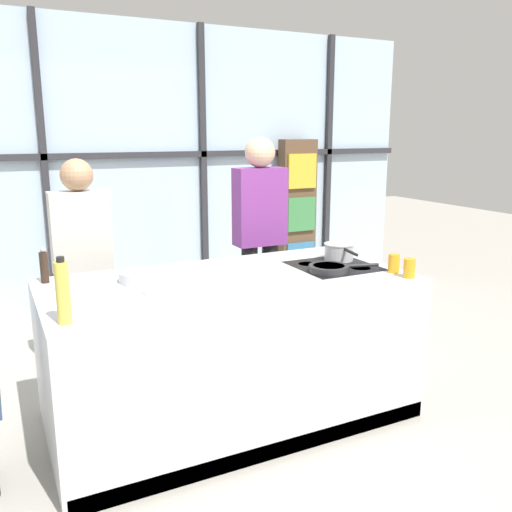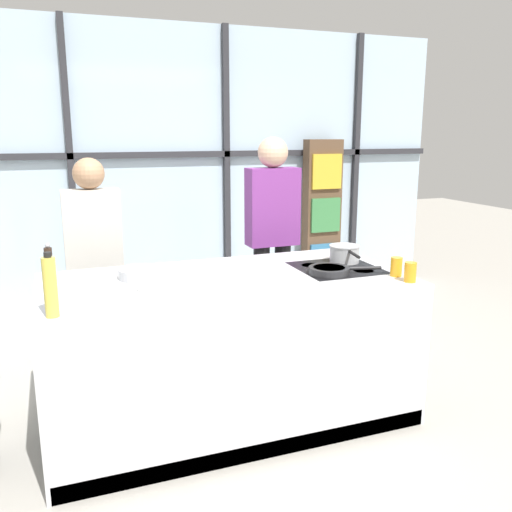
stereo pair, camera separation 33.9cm
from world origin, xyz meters
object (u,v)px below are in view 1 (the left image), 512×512
(pepper_grinder, at_px, (44,267))
(frying_pan, at_px, (330,268))
(juice_glass_far, at_px, (394,263))
(saucepan, at_px, (339,251))
(juice_glass_near, at_px, (409,268))
(oil_bottle, at_px, (63,292))
(spectator_center_left, at_px, (260,229))
(white_plate, at_px, (164,290))
(mixing_bowl, at_px, (142,276))
(spectator_far_left, at_px, (83,256))

(pepper_grinder, bearing_deg, frying_pan, -18.33)
(juice_glass_far, bearing_deg, pepper_grinder, 160.04)
(saucepan, height_order, pepper_grinder, pepper_grinder)
(juice_glass_near, bearing_deg, oil_bottle, 177.63)
(spectator_center_left, bearing_deg, oil_bottle, 38.59)
(frying_pan, bearing_deg, pepper_grinder, 161.67)
(white_plate, xyz_separation_m, mixing_bowl, (-0.05, 0.27, 0.03))
(juice_glass_near, bearing_deg, spectator_center_left, 101.53)
(saucepan, xyz_separation_m, juice_glass_near, (0.12, -0.57, -0.00))
(saucepan, distance_m, white_plate, 1.33)
(pepper_grinder, bearing_deg, oil_bottle, -89.27)
(white_plate, relative_size, juice_glass_far, 1.95)
(mixing_bowl, distance_m, juice_glass_near, 1.61)
(oil_bottle, bearing_deg, juice_glass_near, -2.37)
(frying_pan, bearing_deg, juice_glass_near, -41.98)
(white_plate, xyz_separation_m, pepper_grinder, (-0.57, 0.49, 0.09))
(mixing_bowl, height_order, oil_bottle, oil_bottle)
(oil_bottle, bearing_deg, pepper_grinder, 90.73)
(white_plate, bearing_deg, spectator_far_left, 104.12)
(frying_pan, height_order, oil_bottle, oil_bottle)
(spectator_center_left, xyz_separation_m, juice_glass_near, (0.29, -1.43, -0.04))
(frying_pan, relative_size, pepper_grinder, 2.14)
(mixing_bowl, relative_size, oil_bottle, 0.85)
(pepper_grinder, bearing_deg, spectator_far_left, 62.00)
(white_plate, relative_size, mixing_bowl, 0.85)
(spectator_center_left, bearing_deg, juice_glass_near, 101.53)
(white_plate, bearing_deg, oil_bottle, -152.27)
(mixing_bowl, bearing_deg, white_plate, -79.53)
(saucepan, xyz_separation_m, pepper_grinder, (-1.88, 0.29, 0.03))
(spectator_center_left, distance_m, frying_pan, 1.11)
(frying_pan, bearing_deg, saucepan, 45.72)
(mixing_bowl, distance_m, oil_bottle, 0.77)
(spectator_far_left, relative_size, frying_pan, 3.51)
(white_plate, distance_m, mixing_bowl, 0.27)
(spectator_far_left, distance_m, juice_glass_far, 2.13)
(mixing_bowl, height_order, pepper_grinder, pepper_grinder)
(saucepan, distance_m, juice_glass_far, 0.45)
(spectator_far_left, relative_size, spectator_center_left, 0.92)
(mixing_bowl, xyz_separation_m, oil_bottle, (-0.51, -0.56, 0.12))
(spectator_center_left, distance_m, juice_glass_far, 1.33)
(mixing_bowl, xyz_separation_m, juice_glass_near, (1.48, -0.64, 0.03))
(spectator_far_left, height_order, juice_glass_near, spectator_far_left)
(saucepan, distance_m, oil_bottle, 1.93)
(spectator_center_left, bearing_deg, saucepan, 101.58)
(spectator_far_left, relative_size, pepper_grinder, 7.51)
(white_plate, bearing_deg, juice_glass_far, -9.38)
(oil_bottle, distance_m, pepper_grinder, 0.78)
(spectator_far_left, distance_m, saucepan, 1.80)
(white_plate, distance_m, juice_glass_near, 1.48)
(frying_pan, relative_size, white_plate, 1.96)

